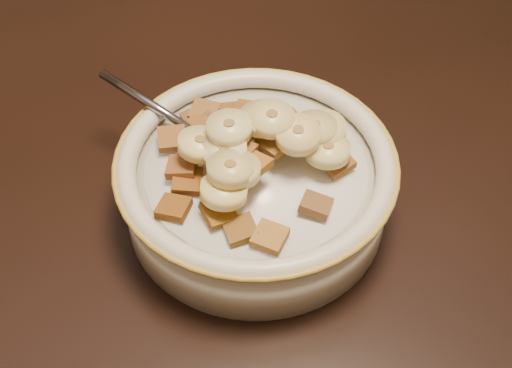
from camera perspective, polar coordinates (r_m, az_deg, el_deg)
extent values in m
cube|color=black|center=(0.67, -4.72, 7.72)|extent=(1.42, 0.93, 0.04)
cylinder|color=beige|center=(0.52, 0.00, -0.52)|extent=(0.19, 0.19, 0.05)
cylinder|color=white|center=(0.50, 0.00, 1.18)|extent=(0.16, 0.16, 0.00)
ellipsoid|color=gray|center=(0.51, -2.87, 2.90)|extent=(0.06, 0.06, 0.01)
cube|color=#915D30|center=(0.45, 1.11, -4.25)|extent=(0.03, 0.03, 0.01)
cube|color=brown|center=(0.51, -0.82, 4.63)|extent=(0.03, 0.03, 0.01)
cube|color=brown|center=(0.47, 4.82, -1.70)|extent=(0.03, 0.03, 0.01)
cube|color=brown|center=(0.49, -5.95, 1.39)|extent=(0.03, 0.03, 0.01)
cube|color=brown|center=(0.50, 4.75, 3.12)|extent=(0.02, 0.02, 0.01)
cube|color=brown|center=(0.51, 1.24, 4.74)|extent=(0.02, 0.02, 0.01)
cube|color=brown|center=(0.47, -0.23, 1.63)|extent=(0.03, 0.03, 0.01)
cube|color=#99691A|center=(0.52, 2.55, 4.96)|extent=(0.02, 0.02, 0.01)
cube|color=brown|center=(0.53, -1.82, 5.75)|extent=(0.02, 0.02, 0.01)
cube|color=brown|center=(0.47, -3.25, -0.70)|extent=(0.02, 0.02, 0.01)
cube|color=#9A6219|center=(0.47, -3.01, -2.28)|extent=(0.03, 0.03, 0.01)
cube|color=brown|center=(0.48, -6.62, -1.90)|extent=(0.03, 0.03, 0.01)
cube|color=brown|center=(0.50, 1.67, 4.08)|extent=(0.02, 0.02, 0.01)
cube|color=brown|center=(0.52, -0.75, 5.61)|extent=(0.02, 0.02, 0.01)
cube|color=brown|center=(0.48, -1.46, 1.07)|extent=(0.03, 0.03, 0.01)
cube|color=brown|center=(0.53, -4.77, 5.35)|extent=(0.02, 0.03, 0.01)
cube|color=brown|center=(0.50, 6.46, 1.77)|extent=(0.03, 0.03, 0.01)
cube|color=brown|center=(0.51, 4.89, 3.19)|extent=(0.03, 0.03, 0.01)
cube|color=brown|center=(0.49, -5.52, 0.31)|extent=(0.02, 0.03, 0.01)
cube|color=brown|center=(0.52, -4.52, 4.43)|extent=(0.03, 0.03, 0.01)
cube|color=#975C28|center=(0.53, 0.10, 5.73)|extent=(0.03, 0.03, 0.01)
cube|color=brown|center=(0.51, -6.75, 3.63)|extent=(0.02, 0.02, 0.01)
cube|color=olive|center=(0.49, 1.56, 3.37)|extent=(0.03, 0.03, 0.01)
cube|color=brown|center=(0.46, -1.23, -3.69)|extent=(0.02, 0.02, 0.01)
cube|color=brown|center=(0.50, 0.73, 4.28)|extent=(0.02, 0.02, 0.01)
cube|color=brown|center=(0.48, -1.43, 2.72)|extent=(0.03, 0.03, 0.01)
cube|color=#915A2C|center=(0.53, -4.15, 5.77)|extent=(0.03, 0.03, 0.01)
cube|color=brown|center=(0.50, 2.32, 4.28)|extent=(0.03, 0.03, 0.01)
cube|color=brown|center=(0.52, -0.61, 5.78)|extent=(0.03, 0.03, 0.01)
cylinder|color=#FFE49D|center=(0.47, -2.55, 2.63)|extent=(0.04, 0.04, 0.01)
cylinder|color=#FFD77C|center=(0.48, -4.46, 3.19)|extent=(0.03, 0.03, 0.02)
cylinder|color=tan|center=(0.46, -2.06, 1.21)|extent=(0.04, 0.04, 0.01)
cylinder|color=#D0C468|center=(0.49, 5.77, 2.67)|extent=(0.04, 0.04, 0.01)
cylinder|color=#CDBA74|center=(0.50, 4.71, 4.42)|extent=(0.04, 0.04, 0.01)
cylinder|color=#DDD588|center=(0.48, 1.28, 5.23)|extent=(0.04, 0.04, 0.01)
cylinder|color=#F5CE7D|center=(0.46, -2.60, -0.55)|extent=(0.04, 0.03, 0.02)
cylinder|color=beige|center=(0.50, 5.48, 4.33)|extent=(0.04, 0.04, 0.01)
cylinder|color=tan|center=(0.48, 3.38, 3.96)|extent=(0.04, 0.04, 0.01)
cylinder|color=#EFD67C|center=(0.47, -1.51, 1.15)|extent=(0.04, 0.04, 0.01)
cylinder|color=#D2C17A|center=(0.49, 0.47, 5.28)|extent=(0.04, 0.04, 0.01)
cylinder|color=#F2E891|center=(0.48, -2.15, 4.47)|extent=(0.04, 0.04, 0.01)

